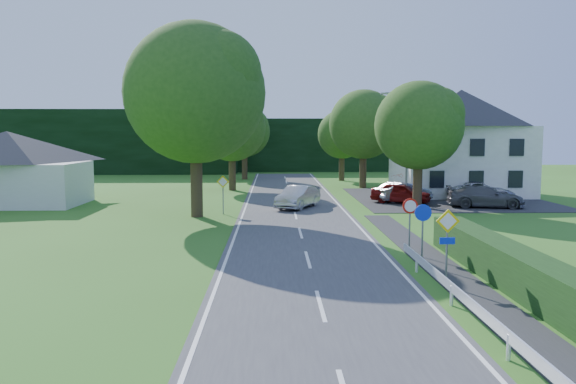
{
  "coord_description": "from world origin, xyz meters",
  "views": [
    {
      "loc": [
        -1.38,
        -9.89,
        5.03
      ],
      "look_at": [
        -0.58,
        19.84,
        1.93
      ],
      "focal_mm": 35.0,
      "sensor_mm": 36.0,
      "label": 1
    }
  ],
  "objects_px": {
    "motorcycle": "(314,192)",
    "parked_car_red": "(401,193)",
    "streetlight": "(405,142)",
    "parasol": "(404,184)",
    "parked_car_silver_b": "(480,191)",
    "parked_car_silver_a": "(403,192)",
    "moving_car": "(298,197)",
    "parked_car_grey": "(485,197)"
  },
  "relations": [
    {
      "from": "motorcycle",
      "to": "parked_car_silver_b",
      "type": "xyz_separation_m",
      "value": [
        12.39,
        -1.51,
        0.16
      ]
    },
    {
      "from": "moving_car",
      "to": "parked_car_red",
      "type": "xyz_separation_m",
      "value": [
        7.54,
        2.49,
        -0.02
      ]
    },
    {
      "from": "streetlight",
      "to": "parked_car_red",
      "type": "bearing_deg",
      "value": 158.86
    },
    {
      "from": "parked_car_red",
      "to": "parasol",
      "type": "relative_size",
      "value": 2.04
    },
    {
      "from": "parasol",
      "to": "parked_car_silver_b",
      "type": "bearing_deg",
      "value": -32.8
    },
    {
      "from": "streetlight",
      "to": "parked_car_silver_b",
      "type": "xyz_separation_m",
      "value": [
        6.13,
        1.53,
        -3.74
      ]
    },
    {
      "from": "parked_car_silver_b",
      "to": "parasol",
      "type": "height_order",
      "value": "parasol"
    },
    {
      "from": "parked_car_silver_b",
      "to": "parked_car_red",
      "type": "bearing_deg",
      "value": 113.37
    },
    {
      "from": "moving_car",
      "to": "motorcycle",
      "type": "bearing_deg",
      "value": 98.94
    },
    {
      "from": "moving_car",
      "to": "parked_car_silver_a",
      "type": "height_order",
      "value": "moving_car"
    },
    {
      "from": "parked_car_silver_b",
      "to": "moving_car",
      "type": "bearing_deg",
      "value": 116.34
    },
    {
      "from": "motorcycle",
      "to": "parked_car_grey",
      "type": "distance_m",
      "value": 12.51
    },
    {
      "from": "motorcycle",
      "to": "parked_car_grey",
      "type": "relative_size",
      "value": 0.39
    },
    {
      "from": "parked_car_grey",
      "to": "parked_car_silver_b",
      "type": "xyz_separation_m",
      "value": [
        1.13,
        3.95,
        -0.05
      ]
    },
    {
      "from": "parked_car_silver_a",
      "to": "parked_car_silver_b",
      "type": "height_order",
      "value": "parked_car_silver_a"
    },
    {
      "from": "moving_car",
      "to": "parked_car_grey",
      "type": "bearing_deg",
      "value": 24.26
    },
    {
      "from": "parked_car_silver_b",
      "to": "parked_car_silver_a",
      "type": "bearing_deg",
      "value": 105.6
    },
    {
      "from": "parked_car_red",
      "to": "moving_car",
      "type": "bearing_deg",
      "value": 136.26
    },
    {
      "from": "streetlight",
      "to": "parasol",
      "type": "distance_m",
      "value": 6.01
    },
    {
      "from": "parasol",
      "to": "parked_car_silver_a",
      "type": "bearing_deg",
      "value": -104.15
    },
    {
      "from": "streetlight",
      "to": "motorcycle",
      "type": "xyz_separation_m",
      "value": [
        -6.26,
        3.04,
        -3.9
      ]
    },
    {
      "from": "streetlight",
      "to": "parked_car_grey",
      "type": "distance_m",
      "value": 6.66
    },
    {
      "from": "motorcycle",
      "to": "parked_car_red",
      "type": "xyz_separation_m",
      "value": [
        6.04,
        -2.96,
        0.2
      ]
    },
    {
      "from": "parked_car_silver_a",
      "to": "parked_car_silver_b",
      "type": "xyz_separation_m",
      "value": [
        5.98,
        0.53,
        -0.02
      ]
    },
    {
      "from": "parked_car_silver_a",
      "to": "parasol",
      "type": "bearing_deg",
      "value": -37.48
    },
    {
      "from": "moving_car",
      "to": "parasol",
      "type": "relative_size",
      "value": 2.18
    },
    {
      "from": "parked_car_red",
      "to": "parked_car_silver_a",
      "type": "xyz_separation_m",
      "value": [
        0.37,
        0.92,
        -0.01
      ]
    },
    {
      "from": "streetlight",
      "to": "moving_car",
      "type": "height_order",
      "value": "streetlight"
    },
    {
      "from": "motorcycle",
      "to": "parasol",
      "type": "relative_size",
      "value": 0.96
    },
    {
      "from": "parked_car_red",
      "to": "parked_car_silver_a",
      "type": "distance_m",
      "value": 0.99
    },
    {
      "from": "parked_car_silver_a",
      "to": "parasol",
      "type": "height_order",
      "value": "parasol"
    },
    {
      "from": "streetlight",
      "to": "parked_car_silver_a",
      "type": "height_order",
      "value": "streetlight"
    },
    {
      "from": "parked_car_grey",
      "to": "parasol",
      "type": "bearing_deg",
      "value": 38.24
    },
    {
      "from": "parked_car_silver_a",
      "to": "parasol",
      "type": "relative_size",
      "value": 2.08
    },
    {
      "from": "motorcycle",
      "to": "parked_car_red",
      "type": "relative_size",
      "value": 0.47
    },
    {
      "from": "moving_car",
      "to": "parked_car_grey",
      "type": "xyz_separation_m",
      "value": [
        12.75,
        -0.02,
        -0.01
      ]
    },
    {
      "from": "parked_car_silver_a",
      "to": "parked_car_red",
      "type": "bearing_deg",
      "value": 134.77
    },
    {
      "from": "parked_car_red",
      "to": "parasol",
      "type": "height_order",
      "value": "parasol"
    },
    {
      "from": "parked_car_silver_a",
      "to": "parked_car_grey",
      "type": "xyz_separation_m",
      "value": [
        4.84,
        -3.42,
        0.02
      ]
    },
    {
      "from": "moving_car",
      "to": "parked_car_red",
      "type": "height_order",
      "value": "moving_car"
    },
    {
      "from": "parasol",
      "to": "parked_car_grey",
      "type": "bearing_deg",
      "value": -61.58
    },
    {
      "from": "parked_car_silver_b",
      "to": "parasol",
      "type": "xyz_separation_m",
      "value": [
        -5.03,
        3.24,
        0.25
      ]
    }
  ]
}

